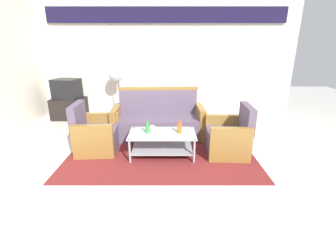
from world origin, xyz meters
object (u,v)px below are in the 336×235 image
object	(u,v)px
couch	(158,121)
bottle_orange	(179,128)
cup	(152,129)
armchair_left	(95,135)
bottle_green	(147,128)
television	(66,89)
tv_stand	(69,108)
pedestal_fan	(116,78)
coffee_table	(162,141)
armchair_right	(228,138)

from	to	relation	value
couch	bottle_orange	world-z (taller)	couch
couch	cup	xyz separation A→B (m)	(-0.07, -0.79, 0.14)
couch	armchair_left	distance (m)	1.27
couch	bottle_green	distance (m)	0.89
bottle_green	television	distance (m)	2.95
couch	bottle_green	size ratio (longest dim) A/B	7.76
cup	television	distance (m)	2.97
bottle_orange	tv_stand	size ratio (longest dim) A/B	0.28
bottle_orange	tv_stand	xyz separation A→B (m)	(-2.68, 2.01, -0.24)
armchair_left	pedestal_fan	size ratio (longest dim) A/B	0.67
bottle_orange	bottle_green	bearing A→B (deg)	-179.96
armchair_left	television	xyz separation A→B (m)	(-1.21, 1.81, 0.47)
bottle_orange	cup	bearing A→B (deg)	172.64
bottle_orange	television	world-z (taller)	television
couch	coffee_table	size ratio (longest dim) A/B	1.66
bottle_orange	bottle_green	xyz separation A→B (m)	(-0.54, -0.00, 0.00)
bottle_green	television	world-z (taller)	television
coffee_table	bottle_green	world-z (taller)	bottle_green
couch	armchair_right	distance (m)	1.46
armchair_right	cup	size ratio (longest dim) A/B	8.50
bottle_orange	cup	world-z (taller)	bottle_orange
armchair_right	cup	distance (m)	1.32
armchair_left	armchair_right	bearing A→B (deg)	83.77
bottle_green	couch	bearing A→B (deg)	80.06
television	pedestal_fan	bearing A→B (deg)	-165.61
bottle_orange	television	bearing A→B (deg)	143.05
armchair_right	tv_stand	size ratio (longest dim) A/B	1.06
couch	pedestal_fan	xyz separation A→B (m)	(-1.07, 1.21, 0.70)
cup	television	bearing A→B (deg)	138.66
couch	armchair_left	xyz separation A→B (m)	(-1.08, -0.65, -0.03)
television	armchair_right	bearing A→B (deg)	163.44
bottle_orange	armchair_right	bearing A→B (deg)	5.37
cup	armchair_right	bearing A→B (deg)	0.93
bottle_orange	bottle_green	world-z (taller)	bottle_green
couch	tv_stand	distance (m)	2.57
bottle_green	coffee_table	bearing A→B (deg)	-3.68
bottle_green	television	bearing A→B (deg)	136.76
armchair_left	bottle_orange	distance (m)	1.50
tv_stand	armchair_left	bearing A→B (deg)	-56.31
couch	television	xyz separation A→B (m)	(-2.29, 1.16, 0.44)
couch	armchair_right	world-z (taller)	couch
armchair_right	cup	world-z (taller)	armchair_right
armchair_left	tv_stand	size ratio (longest dim) A/B	1.06
coffee_table	cup	bearing A→B (deg)	155.95
armchair_left	bottle_green	xyz separation A→B (m)	(0.93, -0.20, 0.21)
armchair_left	tv_stand	bearing A→B (deg)	-149.60
armchair_left	coffee_table	xyz separation A→B (m)	(1.18, -0.22, -0.02)
bottle_orange	pedestal_fan	world-z (taller)	pedestal_fan
television	tv_stand	bearing A→B (deg)	90.00
armchair_right	tv_stand	distance (m)	4.02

